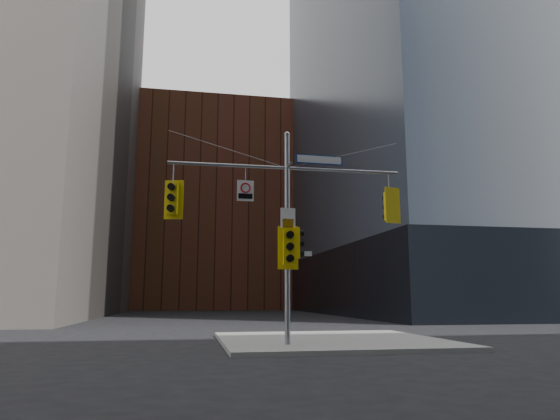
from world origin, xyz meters
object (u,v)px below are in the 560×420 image
object	(u,v)px
traffic_light_east_arm	(390,206)
traffic_light_pole_side	(297,243)
street_sign_blade	(319,160)
regulatory_sign_arm	(245,190)
traffic_light_pole_front	(289,247)
traffic_light_west_arm	(173,199)
signal_assembly	(287,214)

from	to	relation	value
traffic_light_east_arm	traffic_light_pole_side	xyz separation A→B (m)	(-3.34, 0.01, -1.37)
street_sign_blade	regulatory_sign_arm	size ratio (longest dim) A/B	2.40
traffic_light_pole_front	regulatory_sign_arm	size ratio (longest dim) A/B	2.03
traffic_light_west_arm	traffic_light_pole_front	size ratio (longest dim) A/B	0.91
traffic_light_east_arm	traffic_light_pole_side	size ratio (longest dim) A/B	1.22
traffic_light_west_arm	signal_assembly	bearing A→B (deg)	13.20
traffic_light_pole_front	regulatory_sign_arm	bearing A→B (deg)	172.51
traffic_light_west_arm	regulatory_sign_arm	xyz separation A→B (m)	(2.37, -0.03, 0.37)
street_sign_blade	traffic_light_west_arm	bearing A→B (deg)	177.46
traffic_light_east_arm	street_sign_blade	size ratio (longest dim) A/B	0.74
traffic_light_pole_side	regulatory_sign_arm	bearing A→B (deg)	90.56
traffic_light_pole_side	traffic_light_east_arm	bearing A→B (deg)	-90.45
traffic_light_east_arm	regulatory_sign_arm	xyz separation A→B (m)	(-5.09, -0.02, 0.37)
regulatory_sign_arm	traffic_light_pole_front	bearing A→B (deg)	-12.13
traffic_light_west_arm	traffic_light_pole_side	world-z (taller)	traffic_light_west_arm
traffic_light_west_arm	traffic_light_east_arm	bearing A→B (deg)	13.31
signal_assembly	traffic_light_pole_side	distance (m)	1.04
traffic_light_east_arm	traffic_light_pole_side	distance (m)	3.61
traffic_light_pole_front	traffic_light_west_arm	bearing A→B (deg)	178.10
signal_assembly	traffic_light_pole_side	size ratio (longest dim) A/B	7.75
signal_assembly	traffic_light_west_arm	world-z (taller)	signal_assembly
traffic_light_pole_side	street_sign_blade	size ratio (longest dim) A/B	0.61
traffic_light_pole_side	street_sign_blade	bearing A→B (deg)	-90.65
traffic_light_east_arm	traffic_light_pole_side	bearing A→B (deg)	-14.23
traffic_light_west_arm	traffic_light_east_arm	size ratio (longest dim) A/B	1.03
traffic_light_pole_side	traffic_light_pole_front	xyz separation A→B (m)	(-0.32, -0.27, -0.16)
traffic_light_east_arm	traffic_light_pole_front	xyz separation A→B (m)	(-3.67, -0.27, -1.54)
traffic_light_west_arm	regulatory_sign_arm	distance (m)	2.40
traffic_light_pole_side	regulatory_sign_arm	xyz separation A→B (m)	(-1.75, -0.03, 1.74)
traffic_light_west_arm	street_sign_blade	world-z (taller)	street_sign_blade
street_sign_blade	signal_assembly	bearing A→B (deg)	177.73
signal_assembly	street_sign_blade	world-z (taller)	signal_assembly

